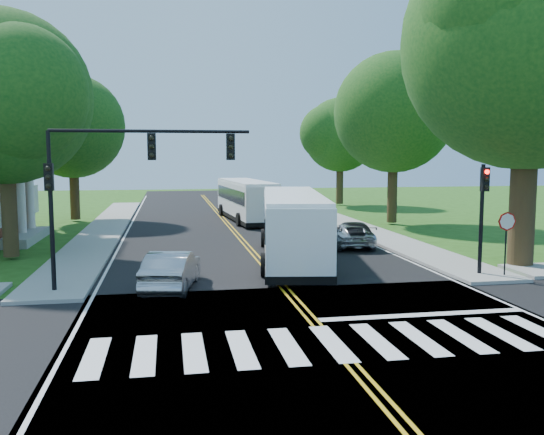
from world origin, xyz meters
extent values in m
plane|color=#244D13|center=(0.00, 0.00, 0.00)|extent=(140.00, 140.00, 0.00)
cube|color=black|center=(0.00, 18.00, 0.01)|extent=(14.00, 96.00, 0.01)
cube|color=black|center=(0.00, 0.00, 0.01)|extent=(60.00, 12.00, 0.01)
cube|color=gold|center=(0.00, 22.00, 0.01)|extent=(0.36, 70.00, 0.01)
cube|color=silver|center=(-6.80, 22.00, 0.01)|extent=(0.12, 70.00, 0.01)
cube|color=silver|center=(6.80, 22.00, 0.01)|extent=(0.12, 70.00, 0.01)
cube|color=silver|center=(0.00, -0.50, 0.02)|extent=(12.60, 3.00, 0.01)
cube|color=silver|center=(3.50, 1.60, 0.02)|extent=(6.60, 0.40, 0.01)
cube|color=gray|center=(-8.30, 25.00, 0.07)|extent=(2.60, 40.00, 0.15)
cube|color=gray|center=(8.30, 25.00, 0.07)|extent=(2.60, 40.00, 0.15)
cylinder|color=#382816|center=(11.00, 8.00, 3.15)|extent=(1.10, 1.10, 6.00)
sphere|color=#34631D|center=(11.00, 8.00, 9.66)|extent=(10.80, 10.80, 10.80)
cylinder|color=#382816|center=(-11.50, 14.00, 2.55)|extent=(0.70, 0.70, 4.80)
sphere|color=#34631D|center=(-11.50, 14.00, 7.55)|extent=(8.00, 8.00, 8.00)
cylinder|color=#382816|center=(-11.00, 30.00, 2.35)|extent=(0.70, 0.70, 4.40)
sphere|color=#34631D|center=(-11.00, 30.00, 7.02)|extent=(7.60, 7.60, 7.60)
cylinder|color=#382816|center=(11.50, 24.00, 2.65)|extent=(0.70, 0.70, 5.00)
sphere|color=#34631D|center=(11.50, 24.00, 7.88)|extent=(8.40, 8.40, 8.40)
cylinder|color=#382816|center=(12.50, 40.00, 2.35)|extent=(0.70, 0.70, 4.40)
sphere|color=#34631D|center=(12.50, 40.00, 6.89)|extent=(7.20, 7.20, 7.20)
cube|color=silver|center=(-12.40, 20.00, 4.40)|extent=(1.40, 6.00, 0.45)
cube|color=gray|center=(-12.40, 20.00, 0.25)|extent=(1.80, 6.00, 0.50)
cylinder|color=silver|center=(-12.40, 17.80, 2.10)|extent=(0.50, 0.50, 4.20)
cylinder|color=silver|center=(-12.40, 20.00, 2.10)|extent=(0.50, 0.50, 4.20)
cylinder|color=silver|center=(-12.40, 22.20, 2.10)|extent=(0.50, 0.50, 4.20)
cylinder|color=black|center=(-8.20, 6.50, 2.45)|extent=(0.16, 0.16, 4.60)
cube|color=black|center=(-8.20, 6.35, 4.15)|extent=(0.30, 0.22, 0.95)
sphere|color=black|center=(-8.20, 6.21, 4.45)|extent=(0.18, 0.18, 0.18)
cylinder|color=black|center=(-4.70, 6.50, 5.75)|extent=(7.00, 0.12, 0.12)
cube|color=black|center=(-4.70, 6.35, 5.20)|extent=(0.30, 0.22, 0.95)
cube|color=black|center=(-1.90, 6.35, 5.20)|extent=(0.30, 0.22, 0.95)
cylinder|color=black|center=(8.20, 6.50, 2.35)|extent=(0.16, 0.16, 4.40)
cube|color=black|center=(8.20, 6.35, 3.95)|extent=(0.30, 0.22, 0.95)
sphere|color=#FF0A05|center=(8.20, 6.21, 4.25)|extent=(0.18, 0.18, 0.18)
cylinder|color=black|center=(9.00, 6.00, 1.25)|extent=(0.06, 0.06, 2.20)
cylinder|color=#A50A07|center=(9.00, 5.97, 2.30)|extent=(0.76, 0.04, 0.76)
cube|color=white|center=(1.52, 11.42, 1.58)|extent=(4.48, 12.22, 2.79)
cube|color=black|center=(1.52, 11.42, 2.09)|extent=(4.42, 11.40, 0.96)
cube|color=black|center=(2.49, 17.37, 1.94)|extent=(2.46, 0.50, 1.62)
cube|color=orange|center=(2.49, 17.37, 2.85)|extent=(1.72, 0.38, 0.32)
cube|color=black|center=(1.52, 11.42, 0.35)|extent=(4.55, 12.33, 0.30)
cube|color=white|center=(1.52, 11.42, 3.03)|extent=(4.37, 11.86, 0.22)
cylinder|color=black|center=(3.46, 15.10, 0.50)|extent=(0.48, 1.01, 0.97)
cylinder|color=black|center=(0.86, 15.53, 0.50)|extent=(0.48, 1.01, 0.97)
cylinder|color=black|center=(2.23, 7.60, 0.50)|extent=(0.48, 1.01, 0.97)
cylinder|color=black|center=(-0.37, 8.03, 0.50)|extent=(0.48, 1.01, 0.97)
cube|color=white|center=(1.64, 28.37, 1.52)|extent=(3.31, 11.60, 2.67)
cube|color=black|center=(1.64, 28.37, 2.00)|extent=(3.32, 10.81, 0.92)
cube|color=black|center=(1.21, 34.13, 1.86)|extent=(2.38, 0.28, 1.55)
cube|color=orange|center=(1.21, 34.13, 2.73)|extent=(1.65, 0.22, 0.31)
cube|color=black|center=(1.64, 28.37, 0.33)|extent=(3.37, 11.70, 0.29)
cube|color=white|center=(1.64, 28.37, 2.90)|extent=(3.24, 11.25, 0.21)
cylinder|color=black|center=(2.61, 32.23, 0.48)|extent=(0.38, 0.95, 0.93)
cylinder|color=black|center=(0.10, 32.05, 0.48)|extent=(0.38, 0.95, 0.93)
cylinder|color=black|center=(3.15, 24.98, 0.48)|extent=(0.38, 0.95, 0.93)
cylinder|color=black|center=(0.64, 24.79, 0.48)|extent=(0.38, 0.95, 0.93)
imported|color=#A1A3A8|center=(-4.09, 6.42, 0.73)|extent=(2.33, 4.55, 1.43)
imported|color=silver|center=(5.39, 14.85, 0.63)|extent=(2.49, 4.65, 1.24)
imported|color=black|center=(5.72, 15.23, 0.66)|extent=(2.27, 4.63, 1.30)
camera|label=1|loc=(-4.15, -14.56, 4.89)|focal=38.00mm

